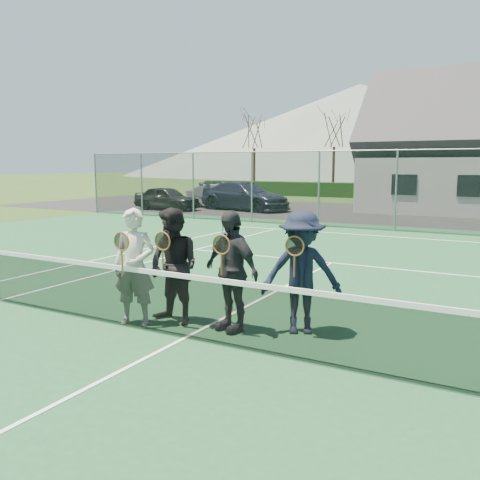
{
  "coord_description": "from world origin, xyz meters",
  "views": [
    {
      "loc": [
        4.05,
        -5.68,
        2.47
      ],
      "look_at": [
        0.07,
        1.5,
        1.25
      ],
      "focal_mm": 38.0,
      "sensor_mm": 36.0,
      "label": 1
    }
  ],
  "objects_px": {
    "player_a": "(134,267)",
    "player_b": "(174,266)",
    "car_a": "(167,198)",
    "car_c": "(245,196)",
    "player_d": "(301,273)",
    "player_c": "(231,271)",
    "tennis_net": "(184,303)",
    "car_b": "(221,196)"
  },
  "relations": [
    {
      "from": "player_a",
      "to": "player_b",
      "type": "distance_m",
      "value": 0.6
    },
    {
      "from": "car_a",
      "to": "car_c",
      "type": "distance_m",
      "value": 4.28
    },
    {
      "from": "player_a",
      "to": "player_d",
      "type": "xyz_separation_m",
      "value": [
        2.4,
        0.85,
        -0.0
      ]
    },
    {
      "from": "car_c",
      "to": "player_d",
      "type": "distance_m",
      "value": 20.45
    },
    {
      "from": "car_a",
      "to": "car_c",
      "type": "xyz_separation_m",
      "value": [
        3.81,
        1.94,
        0.12
      ]
    },
    {
      "from": "car_c",
      "to": "player_c",
      "type": "relative_size",
      "value": 2.94
    },
    {
      "from": "tennis_net",
      "to": "player_d",
      "type": "xyz_separation_m",
      "value": [
        1.34,
        1.05,
        0.38
      ]
    },
    {
      "from": "player_a",
      "to": "car_c",
      "type": "bearing_deg",
      "value": 113.61
    },
    {
      "from": "car_a",
      "to": "player_d",
      "type": "height_order",
      "value": "player_d"
    },
    {
      "from": "player_b",
      "to": "tennis_net",
      "type": "bearing_deg",
      "value": -43.74
    },
    {
      "from": "car_a",
      "to": "player_a",
      "type": "xyz_separation_m",
      "value": [
        11.86,
        -16.48,
        0.27
      ]
    },
    {
      "from": "tennis_net",
      "to": "player_d",
      "type": "height_order",
      "value": "player_d"
    },
    {
      "from": "car_a",
      "to": "player_b",
      "type": "relative_size",
      "value": 2.11
    },
    {
      "from": "player_c",
      "to": "player_d",
      "type": "distance_m",
      "value": 1.03
    },
    {
      "from": "player_a",
      "to": "player_d",
      "type": "distance_m",
      "value": 2.54
    },
    {
      "from": "car_b",
      "to": "player_a",
      "type": "bearing_deg",
      "value": -151.56
    },
    {
      "from": "player_d",
      "to": "player_a",
      "type": "bearing_deg",
      "value": -160.48
    },
    {
      "from": "car_b",
      "to": "car_c",
      "type": "xyz_separation_m",
      "value": [
        1.98,
        -0.78,
        0.09
      ]
    },
    {
      "from": "player_c",
      "to": "tennis_net",
      "type": "bearing_deg",
      "value": -119.94
    },
    {
      "from": "tennis_net",
      "to": "player_b",
      "type": "relative_size",
      "value": 6.49
    },
    {
      "from": "player_c",
      "to": "car_a",
      "type": "bearing_deg",
      "value": 129.72
    },
    {
      "from": "car_b",
      "to": "player_b",
      "type": "distance_m",
      "value": 21.62
    },
    {
      "from": "car_a",
      "to": "player_c",
      "type": "bearing_deg",
      "value": -137.73
    },
    {
      "from": "player_a",
      "to": "player_d",
      "type": "height_order",
      "value": "same"
    },
    {
      "from": "car_b",
      "to": "player_b",
      "type": "height_order",
      "value": "player_b"
    },
    {
      "from": "car_c",
      "to": "player_a",
      "type": "distance_m",
      "value": 20.11
    },
    {
      "from": "car_b",
      "to": "car_c",
      "type": "relative_size",
      "value": 0.78
    },
    {
      "from": "car_c",
      "to": "tennis_net",
      "type": "bearing_deg",
      "value": -142.93
    },
    {
      "from": "car_b",
      "to": "car_c",
      "type": "distance_m",
      "value": 2.13
    },
    {
      "from": "player_a",
      "to": "player_b",
      "type": "height_order",
      "value": "same"
    },
    {
      "from": "player_a",
      "to": "player_d",
      "type": "relative_size",
      "value": 1.0
    },
    {
      "from": "tennis_net",
      "to": "player_b",
      "type": "xyz_separation_m",
      "value": [
        -0.56,
        0.53,
        0.38
      ]
    },
    {
      "from": "tennis_net",
      "to": "player_b",
      "type": "height_order",
      "value": "player_b"
    },
    {
      "from": "player_a",
      "to": "player_c",
      "type": "height_order",
      "value": "same"
    },
    {
      "from": "car_b",
      "to": "tennis_net",
      "type": "bearing_deg",
      "value": -149.4
    },
    {
      "from": "tennis_net",
      "to": "player_c",
      "type": "relative_size",
      "value": 6.49
    },
    {
      "from": "car_c",
      "to": "tennis_net",
      "type": "distance_m",
      "value": 20.74
    },
    {
      "from": "car_b",
      "to": "tennis_net",
      "type": "height_order",
      "value": "car_b"
    },
    {
      "from": "car_b",
      "to": "car_a",
      "type": "bearing_deg",
      "value": 146.98
    },
    {
      "from": "player_a",
      "to": "player_c",
      "type": "bearing_deg",
      "value": 17.76
    },
    {
      "from": "car_c",
      "to": "tennis_net",
      "type": "relative_size",
      "value": 0.45
    },
    {
      "from": "player_b",
      "to": "car_a",
      "type": "bearing_deg",
      "value": 127.44
    }
  ]
}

